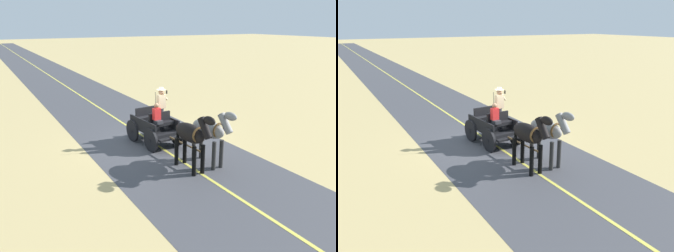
{
  "view_description": "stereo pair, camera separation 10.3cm",
  "coord_description": "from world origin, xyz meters",
  "views": [
    {
      "loc": [
        6.33,
        12.41,
        5.07
      ],
      "look_at": [
        -0.03,
        1.29,
        1.1
      ],
      "focal_mm": 36.1,
      "sensor_mm": 36.0,
      "label": 1
    },
    {
      "loc": [
        6.24,
        12.46,
        5.07
      ],
      "look_at": [
        -0.03,
        1.29,
        1.1
      ],
      "focal_mm": 36.1,
      "sensor_mm": 36.0,
      "label": 2
    }
  ],
  "objects": [
    {
      "name": "ground_plane",
      "position": [
        0.0,
        0.0,
        0.0
      ],
      "size": [
        200.0,
        200.0,
        0.0
      ],
      "primitive_type": "plane",
      "color": "tan"
    },
    {
      "name": "road_surface",
      "position": [
        0.0,
        0.0,
        0.0
      ],
      "size": [
        5.74,
        160.0,
        0.01
      ],
      "primitive_type": "cube",
      "color": "#424247",
      "rests_on": "ground"
    },
    {
      "name": "road_centre_stripe",
      "position": [
        0.0,
        0.0,
        0.01
      ],
      "size": [
        0.12,
        160.0,
        0.0
      ],
      "primitive_type": "cube",
      "color": "#DBCC4C",
      "rests_on": "road_surface"
    },
    {
      "name": "horse_drawn_carriage",
      "position": [
        -0.04,
        0.18,
        0.82
      ],
      "size": [
        1.6,
        4.52,
        2.5
      ],
      "color": "black",
      "rests_on": "ground"
    },
    {
      "name": "horse_near_side",
      "position": [
        -0.71,
        3.16,
        1.32
      ],
      "size": [
        0.73,
        2.14,
        2.21
      ],
      "color": "gray",
      "rests_on": "ground"
    },
    {
      "name": "horse_off_side",
      "position": [
        0.14,
        3.23,
        1.32
      ],
      "size": [
        0.61,
        2.13,
        2.21
      ],
      "color": "black",
      "rests_on": "ground"
    }
  ]
}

